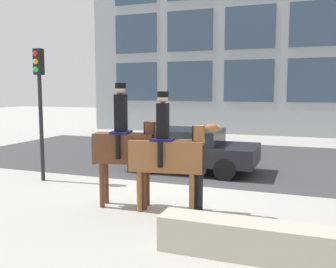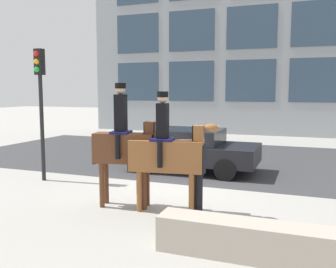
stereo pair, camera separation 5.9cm
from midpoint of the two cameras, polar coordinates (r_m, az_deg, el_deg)
name	(u,v)px [view 2 (the right image)]	position (r m, az deg, el deg)	size (l,w,h in m)	color
ground_plane	(175,189)	(9.94, 1.24, -8.41)	(80.00, 80.00, 0.00)	#9E9B93
road_surface	(217,158)	(14.40, 7.55, -3.71)	(20.13, 8.50, 0.01)	#38383A
mounted_horse_lead	(125,144)	(8.30, -6.33, -1.58)	(1.74, 0.70, 2.75)	#59331E
mounted_horse_companion	(168,152)	(7.93, 0.16, -2.79)	(1.97, 0.67, 2.56)	brown
pedestrian_bystander	(198,167)	(7.92, 4.87, -5.09)	(0.82, 0.49, 1.66)	black
street_car_near_lane	(191,149)	(12.04, 3.64, -2.27)	(4.18, 2.07, 1.35)	black
traffic_light	(40,93)	(11.17, -18.74, 5.99)	(0.24, 0.29, 3.74)	black
planter_ledge	(242,239)	(6.14, 11.53, -15.46)	(2.68, 0.56, 0.57)	#ADA393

